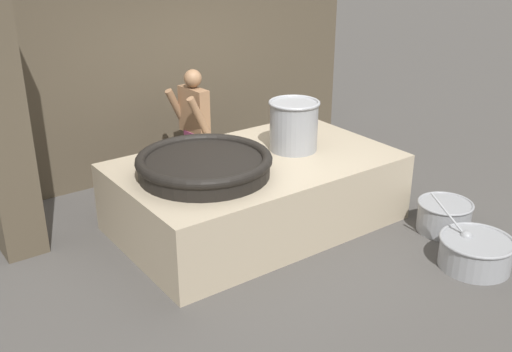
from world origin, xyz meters
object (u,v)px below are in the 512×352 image
object	(u,v)px
cook	(194,127)
prep_bowl_meat	(444,215)
stock_pot	(294,125)
prep_bowl_vegetables	(475,251)
giant_wok_near	(204,164)

from	to	relation	value
cook	prep_bowl_meat	xyz separation A→B (m)	(1.71, -2.71, -0.68)
stock_pot	prep_bowl_meat	distance (m)	2.03
prep_bowl_vegetables	prep_bowl_meat	size ratio (longest dim) A/B	1.57
stock_pot	prep_bowl_vegetables	world-z (taller)	stock_pot
giant_wok_near	cook	world-z (taller)	cook
cook	prep_bowl_vegetables	world-z (taller)	cook
cook	prep_bowl_meat	distance (m)	3.28
stock_pot	prep_bowl_meat	size ratio (longest dim) A/B	0.95
giant_wok_near	cook	size ratio (longest dim) A/B	0.90
giant_wok_near	stock_pot	size ratio (longest dim) A/B	2.42
stock_pot	giant_wok_near	bearing A→B (deg)	-177.25
stock_pot	prep_bowl_meat	world-z (taller)	stock_pot
cook	stock_pot	bearing A→B (deg)	111.69
cook	prep_bowl_vegetables	bearing A→B (deg)	106.72
giant_wok_near	stock_pot	xyz separation A→B (m)	(1.28, 0.06, 0.18)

